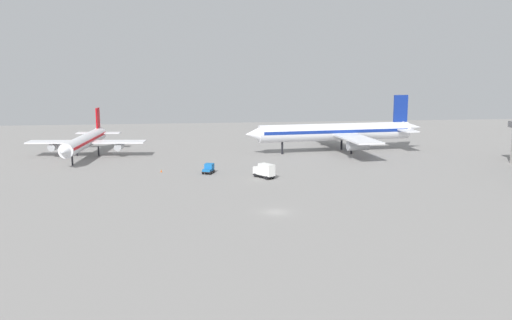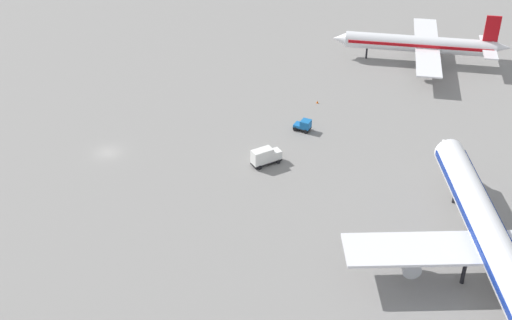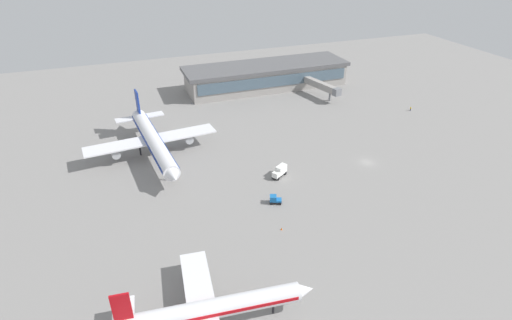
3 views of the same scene
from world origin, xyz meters
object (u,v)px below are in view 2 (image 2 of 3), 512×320
(airplane_at_gate, at_px, (422,44))
(safety_cone_near_gate, at_px, (317,102))
(airplane_taxiing, at_px, (490,238))
(catering_truck, at_px, (265,156))
(baggage_tug, at_px, (304,125))

(airplane_at_gate, xyz_separation_m, safety_cone_near_gate, (-23.81, -21.38, -4.16))
(airplane_taxiing, bearing_deg, airplane_at_gate, -5.17)
(airplane_taxiing, xyz_separation_m, catering_truck, (-33.66, 25.54, -4.19))
(baggage_tug, distance_m, safety_cone_near_gate, 11.55)
(catering_truck, bearing_deg, safety_cone_near_gate, 34.31)
(airplane_at_gate, distance_m, baggage_tug, 42.17)
(airplane_at_gate, relative_size, airplane_taxiing, 0.76)
(catering_truck, bearing_deg, baggage_tug, 27.57)
(airplane_at_gate, height_order, catering_truck, airplane_at_gate)
(airplane_at_gate, distance_m, airplane_taxiing, 70.47)
(airplane_at_gate, bearing_deg, safety_cone_near_gate, 47.87)
(baggage_tug, xyz_separation_m, safety_cone_near_gate, (2.77, 11.18, -0.86))
(safety_cone_near_gate, bearing_deg, airplane_at_gate, 41.92)
(airplane_taxiing, distance_m, catering_truck, 42.46)
(safety_cone_near_gate, bearing_deg, baggage_tug, -103.90)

